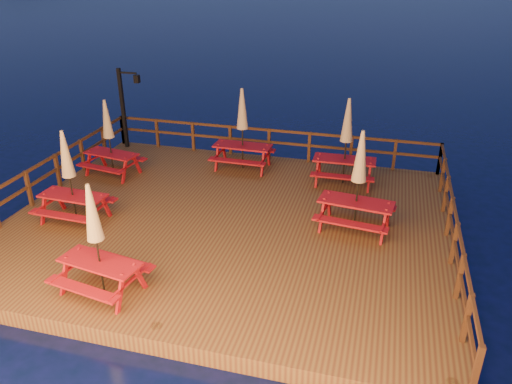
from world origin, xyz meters
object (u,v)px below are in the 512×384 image
at_px(lamp_post, 126,101).
at_px(picnic_table_0, 109,137).
at_px(picnic_table_2, 96,238).
at_px(picnic_table_1, 242,128).

bearing_deg(lamp_post, picnic_table_0, -74.58).
relative_size(lamp_post, picnic_table_2, 1.16).
distance_m(picnic_table_1, picnic_table_2, 7.58).
xyz_separation_m(lamp_post, picnic_table_2, (3.78, -8.40, -0.45)).
height_order(lamp_post, picnic_table_0, lamp_post).
bearing_deg(picnic_table_2, picnic_table_1, 92.42).
relative_size(picnic_table_1, picnic_table_2, 1.08).
xyz_separation_m(picnic_table_1, picnic_table_2, (-0.97, -7.52, -0.11)).
xyz_separation_m(lamp_post, picnic_table_1, (4.75, -0.88, -0.35)).
bearing_deg(lamp_post, picnic_table_1, -10.53).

